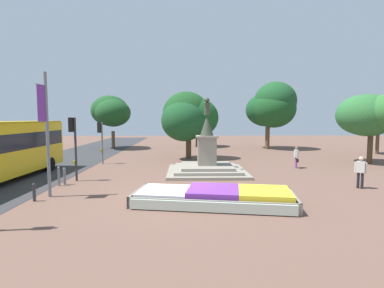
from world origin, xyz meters
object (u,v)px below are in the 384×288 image
(statue_monument, at_px, (207,162))
(city_bus, at_px, (0,147))
(banner_pole, at_px, (47,131))
(kerb_bollard_north, at_px, (59,176))
(flower_planter, at_px, (216,197))
(traffic_light_far_corner, at_px, (101,135))
(kerb_bollard_mid_b, at_px, (64,176))
(kerb_bollard_mid_a, at_px, (34,192))
(traffic_light_mid_block, at_px, (73,137))
(pedestrian_with_handbag, at_px, (296,156))
(pedestrian_near_planter, at_px, (361,170))

(statue_monument, xyz_separation_m, city_bus, (-11.68, -2.35, 1.18))
(banner_pole, relative_size, kerb_bollard_north, 5.38)
(flower_planter, bearing_deg, kerb_bollard_north, 155.87)
(statue_monument, height_order, city_bus, statue_monument)
(traffic_light_far_corner, relative_size, city_bus, 0.30)
(traffic_light_far_corner, relative_size, kerb_bollard_mid_b, 3.51)
(kerb_bollard_mid_b, bearing_deg, flower_planter, -26.40)
(statue_monument, relative_size, kerb_bollard_mid_a, 6.38)
(traffic_light_far_corner, bearing_deg, city_bus, -120.79)
(city_bus, xyz_separation_m, kerb_bollard_mid_b, (3.86, -0.92, -1.44))
(flower_planter, height_order, traffic_light_mid_block, traffic_light_mid_block)
(traffic_light_mid_block, xyz_separation_m, banner_pole, (0.11, -3.44, 0.50))
(traffic_light_mid_block, distance_m, banner_pole, 3.48)
(statue_monument, height_order, kerb_bollard_north, statue_monument)
(pedestrian_with_handbag, xyz_separation_m, kerb_bollard_mid_b, (-14.31, -5.00, -0.36))
(pedestrian_near_planter, bearing_deg, banner_pole, -175.10)
(flower_planter, xyz_separation_m, traffic_light_mid_block, (-7.47, 4.73, 2.17))
(kerb_bollard_mid_a, bearing_deg, flower_planter, -4.52)
(traffic_light_mid_block, bearing_deg, pedestrian_near_planter, -8.18)
(statue_monument, relative_size, city_bus, 0.47)
(traffic_light_mid_block, bearing_deg, flower_planter, -32.34)
(traffic_light_mid_block, height_order, traffic_light_far_corner, traffic_light_mid_block)
(statue_monument, bearing_deg, pedestrian_with_handbag, 14.88)
(kerb_bollard_north, bearing_deg, traffic_light_far_corner, 89.23)
(kerb_bollard_mid_a, bearing_deg, statue_monument, 39.57)
(traffic_light_far_corner, relative_size, pedestrian_near_planter, 1.99)
(flower_planter, relative_size, kerb_bollard_mid_b, 7.51)
(statue_monument, height_order, kerb_bollard_mid_b, statue_monument)
(banner_pole, height_order, pedestrian_with_handbag, banner_pole)
(pedestrian_with_handbag, bearing_deg, flower_planter, -127.02)
(pedestrian_near_planter, bearing_deg, flower_planter, -161.20)
(statue_monument, height_order, banner_pole, banner_pole)
(banner_pole, distance_m, city_bus, 5.50)
(traffic_light_mid_block, xyz_separation_m, pedestrian_near_planter, (15.03, -2.16, -1.53))
(pedestrian_with_handbag, bearing_deg, kerb_bollard_mid_b, -160.75)
(traffic_light_far_corner, xyz_separation_m, kerb_bollard_north, (-0.10, -7.58, -1.70))
(statue_monument, relative_size, traffic_light_mid_block, 1.40)
(traffic_light_mid_block, height_order, pedestrian_with_handbag, traffic_light_mid_block)
(pedestrian_near_planter, bearing_deg, traffic_light_mid_block, 171.82)
(pedestrian_with_handbag, height_order, kerb_bollard_mid_b, pedestrian_with_handbag)
(kerb_bollard_north, bearing_deg, banner_pole, -77.75)
(traffic_light_mid_block, distance_m, traffic_light_far_corner, 6.37)
(statue_monument, bearing_deg, kerb_bollard_north, -155.94)
(flower_planter, distance_m, kerb_bollard_north, 8.60)
(kerb_bollard_mid_a, bearing_deg, traffic_light_mid_block, 87.09)
(pedestrian_with_handbag, xyz_separation_m, kerb_bollard_mid_a, (-14.32, -8.20, -0.44))
(pedestrian_near_planter, relative_size, kerb_bollard_north, 1.57)
(statue_monument, xyz_separation_m, pedestrian_with_handbag, (6.49, 1.72, 0.11))
(traffic_light_mid_block, height_order, pedestrian_near_planter, traffic_light_mid_block)
(flower_planter, xyz_separation_m, banner_pole, (-7.36, 1.29, 2.68))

